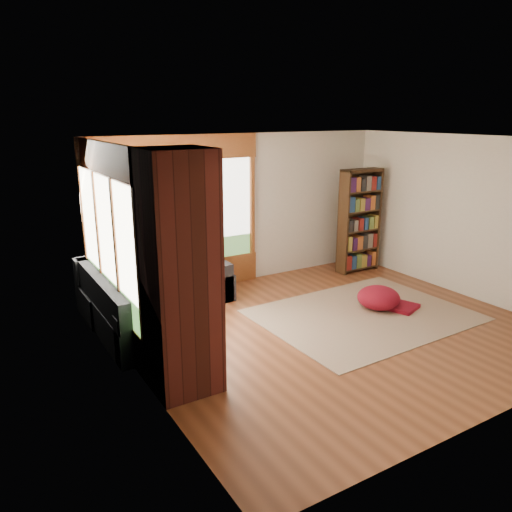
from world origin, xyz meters
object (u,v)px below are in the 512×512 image
brick_chimney (179,275)px  pouf (379,297)px  sectional_sofa (157,297)px  dog_brindle (168,275)px  bookshelf (359,221)px  area_rug (364,315)px  dog_tan (165,260)px

brick_chimney → pouf: size_ratio=3.98×
sectional_sofa → pouf: bearing=-28.1°
brick_chimney → dog_brindle: brick_chimney is taller
brick_chimney → sectional_sofa: bearing=77.7°
brick_chimney → bookshelf: brick_chimney is taller
brick_chimney → area_rug: (3.11, 0.47, -1.29)m
sectional_sofa → area_rug: bearing=-32.7°
area_rug → pouf: size_ratio=4.66×
pouf → dog_brindle: bearing=160.1°
dog_brindle → sectional_sofa: bearing=-18.9°
sectional_sofa → area_rug: 3.11m
bookshelf → dog_brindle: 4.10m
dog_brindle → area_rug: bearing=-139.0°
sectional_sofa → dog_brindle: (0.04, -0.40, 0.44)m
brick_chimney → pouf: 3.70m
bookshelf → dog_tan: 3.87m
bookshelf → pouf: size_ratio=2.97×
pouf → dog_tan: 3.32m
brick_chimney → sectional_sofa: size_ratio=1.18×
area_rug → bookshelf: bearing=50.6°
bookshelf → pouf: bearing=-122.5°
area_rug → brick_chimney: bearing=-171.3°
brick_chimney → pouf: bearing=9.2°
pouf → dog_tan: size_ratio=0.60×
brick_chimney → dog_tan: size_ratio=2.41×
area_rug → dog_tan: size_ratio=2.82×
sectional_sofa → bookshelf: bearing=0.3°
sectional_sofa → bookshelf: bookshelf is taller
sectional_sofa → bookshelf: (4.09, 0.17, 0.67)m
bookshelf → dog_brindle: size_ratio=2.29×
area_rug → pouf: bearing=13.6°
brick_chimney → dog_brindle: bearing=73.6°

